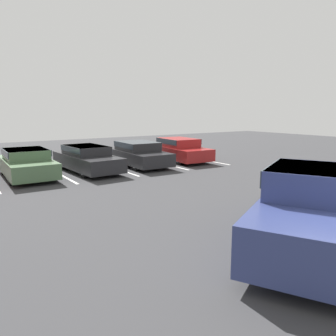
% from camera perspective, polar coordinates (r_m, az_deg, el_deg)
% --- Properties ---
extents(stall_stripe_c, '(0.12, 5.35, 0.01)m').
position_cam_1_polar(stall_stripe_c, '(15.96, -18.52, -0.93)').
color(stall_stripe_c, white).
rests_on(stall_stripe_c, ground_plane).
extents(stall_stripe_d, '(0.12, 5.35, 0.01)m').
position_cam_1_polar(stall_stripe_d, '(16.89, -9.43, 0.04)').
color(stall_stripe_d, white).
rests_on(stall_stripe_d, ground_plane).
extents(stall_stripe_e, '(0.12, 5.35, 0.01)m').
position_cam_1_polar(stall_stripe_e, '(18.21, -1.47, 0.88)').
color(stall_stripe_e, white).
rests_on(stall_stripe_e, ground_plane).
extents(stall_stripe_f, '(0.12, 5.35, 0.01)m').
position_cam_1_polar(stall_stripe_f, '(19.83, 5.31, 1.59)').
color(stall_stripe_f, white).
rests_on(stall_stripe_f, ground_plane).
extents(pickup_truck, '(5.89, 4.36, 1.74)m').
position_cam_1_polar(pickup_truck, '(7.75, 24.47, -6.00)').
color(pickup_truck, navy).
rests_on(pickup_truck, ground_plane).
extents(parked_sedan_b, '(1.90, 4.27, 1.24)m').
position_cam_1_polar(parked_sedan_b, '(15.42, -23.39, 0.89)').
color(parked_sedan_b, '#4C6B47').
rests_on(parked_sedan_b, ground_plane).
extents(parked_sedan_c, '(1.96, 4.74, 1.24)m').
position_cam_1_polar(parked_sedan_c, '(16.07, -13.97, 1.73)').
color(parked_sedan_c, '#232326').
rests_on(parked_sedan_c, ground_plane).
extents(parked_sedan_d, '(1.98, 4.52, 1.27)m').
position_cam_1_polar(parked_sedan_d, '(17.32, -5.25, 2.61)').
color(parked_sedan_d, '#232326').
rests_on(parked_sedan_d, ground_plane).
extents(parked_sedan_e, '(2.13, 4.53, 1.30)m').
position_cam_1_polar(parked_sedan_e, '(19.01, 1.89, 3.34)').
color(parked_sedan_e, maroon).
rests_on(parked_sedan_e, ground_plane).
extents(traffic_cone, '(0.51, 0.51, 0.68)m').
position_cam_1_polar(traffic_cone, '(12.61, 23.59, -2.57)').
color(traffic_cone, black).
rests_on(traffic_cone, ground_plane).
extents(wheel_stop_curb, '(1.67, 0.20, 0.14)m').
position_cam_1_polar(wheel_stop_curb, '(18.72, -26.35, 0.30)').
color(wheel_stop_curb, '#B7B2A8').
rests_on(wheel_stop_curb, ground_plane).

